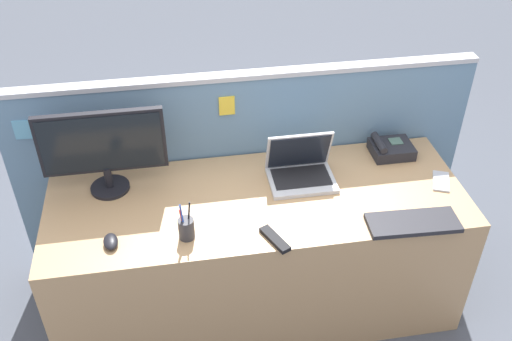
# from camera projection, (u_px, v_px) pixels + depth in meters

# --- Properties ---
(ground_plane) EXTENTS (10.00, 10.00, 0.00)m
(ground_plane) POSITION_uv_depth(u_px,v_px,m) (258.00, 300.00, 3.06)
(ground_plane) COLOR #4C515B
(desk) EXTENTS (1.93, 0.70, 0.71)m
(desk) POSITION_uv_depth(u_px,v_px,m) (258.00, 253.00, 2.85)
(desk) COLOR tan
(desk) RESTS_ON ground_plane
(cubicle_divider) EXTENTS (2.32, 0.08, 1.14)m
(cubicle_divider) POSITION_uv_depth(u_px,v_px,m) (245.00, 170.00, 3.03)
(cubicle_divider) COLOR #6084A3
(cubicle_divider) RESTS_ON ground_plane
(desktop_monitor) EXTENTS (0.56, 0.18, 0.41)m
(desktop_monitor) POSITION_uv_depth(u_px,v_px,m) (103.00, 147.00, 2.56)
(desktop_monitor) COLOR black
(desktop_monitor) RESTS_ON desk
(laptop) EXTENTS (0.31, 0.24, 0.24)m
(laptop) POSITION_uv_depth(u_px,v_px,m) (300.00, 167.00, 2.72)
(laptop) COLOR silver
(laptop) RESTS_ON desk
(desk_phone) EXTENTS (0.20, 0.17, 0.09)m
(desk_phone) POSITION_uv_depth(u_px,v_px,m) (390.00, 149.00, 2.90)
(desk_phone) COLOR #232328
(desk_phone) RESTS_ON desk
(keyboard_main) EXTENTS (0.40, 0.17, 0.02)m
(keyboard_main) POSITION_uv_depth(u_px,v_px,m) (413.00, 223.00, 2.48)
(keyboard_main) COLOR #232328
(keyboard_main) RESTS_ON desk
(computer_mouse_right_hand) EXTENTS (0.07, 0.11, 0.03)m
(computer_mouse_right_hand) POSITION_uv_depth(u_px,v_px,m) (111.00, 242.00, 2.38)
(computer_mouse_right_hand) COLOR black
(computer_mouse_right_hand) RESTS_ON desk
(pen_cup) EXTENTS (0.07, 0.07, 0.19)m
(pen_cup) POSITION_uv_depth(u_px,v_px,m) (186.00, 228.00, 2.40)
(pen_cup) COLOR #333338
(pen_cup) RESTS_ON desk
(cell_phone_silver_slab) EXTENTS (0.13, 0.17, 0.01)m
(cell_phone_silver_slab) POSITION_uv_depth(u_px,v_px,m) (441.00, 181.00, 2.73)
(cell_phone_silver_slab) COLOR #B7BAC1
(cell_phone_silver_slab) RESTS_ON desk
(tv_remote) EXTENTS (0.11, 0.17, 0.02)m
(tv_remote) POSITION_uv_depth(u_px,v_px,m) (275.00, 239.00, 2.40)
(tv_remote) COLOR black
(tv_remote) RESTS_ON desk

